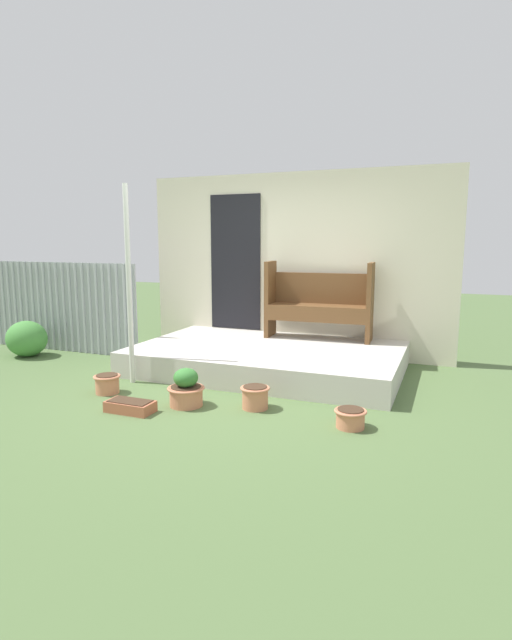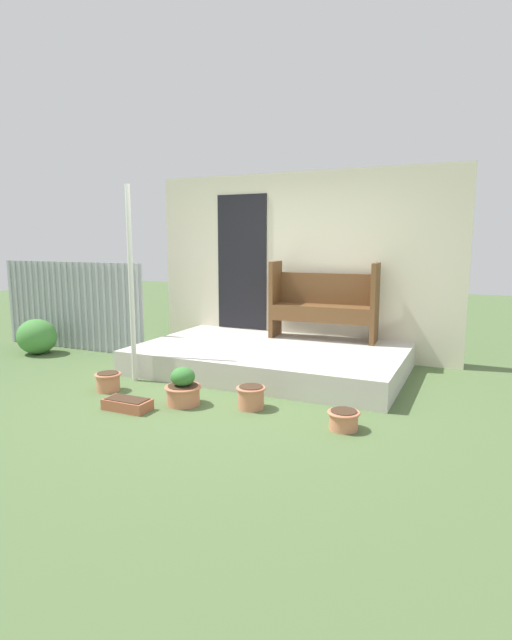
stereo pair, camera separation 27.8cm
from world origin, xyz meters
name	(u,v)px [view 1 (the left image)]	position (x,y,z in m)	size (l,w,h in m)	color
ground_plane	(230,392)	(0.00, 0.00, 0.00)	(24.00, 24.00, 0.00)	#516B3D
porch_slab	(268,358)	(0.07, 1.04, 0.15)	(3.31, 2.07, 0.31)	beige
house_wall	(291,265)	(0.03, 2.10, 1.30)	(4.51, 0.08, 2.60)	beige
fence_corrugated	(62,307)	(-3.21, 0.98, 0.67)	(2.65, 0.05, 1.33)	#9EA3A8
support_post	(129,286)	(-1.22, -0.07, 1.14)	(0.06, 0.06, 2.27)	silver
bench	(319,300)	(0.52, 1.80, 0.84)	(1.46, 0.47, 1.05)	brown
flower_pot_left	(107,383)	(-1.22, -0.53, 0.11)	(0.29, 0.29, 0.21)	tan
flower_pot_middle	(186,389)	(-0.22, -0.58, 0.17)	(0.38, 0.38, 0.39)	tan
flower_pot_right	(255,396)	(0.46, -0.40, 0.12)	(0.30, 0.30, 0.23)	tan
flower_pot_far_right	(350,417)	(1.44, -0.56, 0.10)	(0.29, 0.29, 0.17)	tan
planter_box_rect	(130,406)	(-0.63, -0.94, 0.06)	(0.47, 0.23, 0.11)	#B26042
shrub_by_fence	(27,339)	(-3.42, 0.48, 0.26)	(0.59, 0.53, 0.51)	#478C3D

